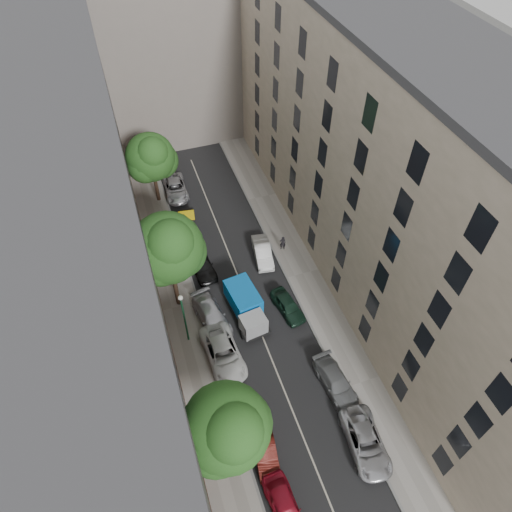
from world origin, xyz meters
name	(u,v)px	position (x,y,z in m)	size (l,w,h in m)	color
ground	(244,290)	(0.00, 0.00, 0.00)	(120.00, 120.00, 0.00)	#4C4C49
road_surface	(244,290)	(0.00, 0.00, 0.01)	(8.00, 44.00, 0.02)	black
sidewalk_left	(181,306)	(-5.50, 0.00, 0.07)	(3.00, 44.00, 0.15)	gray
sidewalk_right	(303,274)	(5.50, 0.00, 0.07)	(3.00, 44.00, 0.15)	gray
building_left	(79,238)	(-11.00, 0.00, 10.00)	(8.00, 44.00, 20.00)	#454341
building_right	(380,171)	(11.00, 0.00, 10.00)	(8.00, 44.00, 20.00)	#BFAB94
building_endcap	(165,51)	(0.00, 28.00, 9.00)	(18.00, 12.00, 18.00)	slate
tarp_truck	(246,306)	(-0.60, -2.58, 1.30)	(2.60, 5.32, 2.36)	black
car_left_0	(285,507)	(-2.80, -17.00, 0.71)	(1.67, 4.14, 1.41)	maroon
car_left_1	(265,449)	(-2.80, -13.40, 0.65)	(1.37, 3.93, 1.30)	#48130E
car_left_2	(223,353)	(-3.45, -5.80, 0.75)	(2.50, 5.42, 1.50)	silver
car_left_3	(212,316)	(-3.38, -2.20, 0.71)	(1.99, 4.89, 1.42)	#BCBBC0
car_left_4	(202,264)	(-2.80, 3.40, 0.75)	(1.77, 4.39, 1.50)	black
car_left_5	(188,223)	(-2.80, 9.00, 0.65)	(1.37, 3.92, 1.29)	black
car_left_6	(175,188)	(-2.80, 14.60, 0.68)	(2.25, 4.89, 1.36)	#B1B1B6
car_right_0	(366,442)	(3.60, -15.13, 0.69)	(2.29, 4.97, 1.38)	#B9B9BE
car_right_1	(336,382)	(3.60, -10.58, 0.65)	(1.82, 4.47, 1.30)	slate
car_right_2	(288,306)	(2.80, -3.18, 0.65)	(1.55, 3.84, 1.31)	#152F22
car_right_3	(263,252)	(2.80, 3.09, 0.68)	(1.45, 4.15, 1.37)	silver
tree_near	(229,430)	(-5.07, -13.71, 6.49)	(5.24, 4.96, 9.31)	#382619
tree_mid	(169,250)	(-5.49, 0.26, 6.66)	(5.66, 5.44, 9.67)	#382619
tree_far	(152,159)	(-4.63, 13.89, 5.24)	(5.00, 4.68, 7.71)	#382619
lamp_post	(184,313)	(-5.60, -3.37, 3.64)	(0.36, 0.36, 5.55)	#195833
pedestrian	(283,243)	(4.86, 3.39, 0.92)	(0.56, 0.37, 1.53)	black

